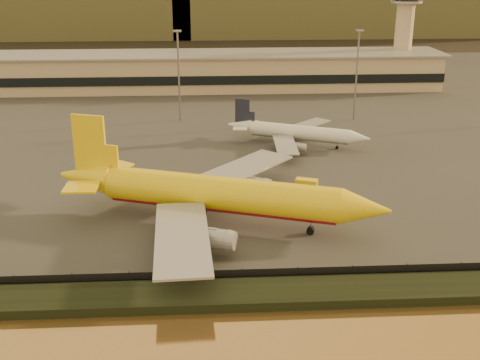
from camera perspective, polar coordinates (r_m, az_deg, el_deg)
name	(u,v)px	position (r m, az deg, el deg)	size (l,w,h in m)	color
ground	(225,244)	(99.16, -1.43, -6.11)	(900.00, 900.00, 0.00)	black
embankment	(229,295)	(83.92, -1.01, -10.85)	(320.00, 7.00, 1.40)	black
tarmac	(214,108)	(188.98, -2.47, 6.82)	(320.00, 220.00, 0.20)	#2D2D2D
perimeter_fence	(228,277)	(87.07, -1.12, -9.15)	(300.00, 0.05, 2.20)	black
terminal_building	(171,72)	(217.95, -6.52, 10.17)	(202.00, 25.00, 12.60)	tan
control_tower	(405,24)	(232.60, 15.34, 14.07)	(11.20, 11.20, 35.50)	tan
apron_light_masts	(270,69)	(167.16, 2.82, 10.50)	(152.20, 12.20, 25.40)	slate
dhl_cargo_jet	(215,195)	(104.37, -2.37, -1.39)	(58.40, 55.55, 17.93)	yellow
white_narrowbody_jet	(297,133)	(150.51, 5.39, 4.50)	(34.74, 32.83, 10.51)	silver
gse_vehicle_yellow	(306,184)	(122.34, 6.32, -0.36)	(4.41, 1.98, 1.98)	yellow
gse_vehicle_white	(110,180)	(127.03, -12.25, 0.01)	(3.80, 1.71, 1.71)	silver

